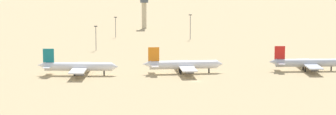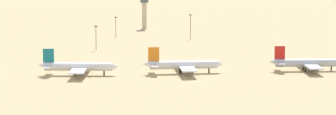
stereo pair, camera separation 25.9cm
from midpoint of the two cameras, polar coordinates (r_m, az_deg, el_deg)
ground at (r=316.41m, az=2.10°, el=-1.81°), size 4000.00×4000.00×0.00m
parked_jet_teal_1 at (r=331.73m, az=-6.87°, el=-0.70°), size 35.80×30.38×11.83m
parked_jet_orange_2 at (r=334.06m, az=1.14°, el=-0.56°), size 36.36×30.39×12.05m
parked_jet_red_3 at (r=346.22m, az=10.50°, el=-0.40°), size 34.93×29.42×11.54m
control_tower at (r=509.45m, az=-1.80°, el=3.75°), size 5.20×5.20×22.84m
light_pole_west at (r=462.70m, az=-3.97°, el=2.46°), size 1.80×0.50×12.79m
light_pole_mid at (r=407.97m, az=-5.47°, el=1.64°), size 1.80×0.50×13.36m
light_pole_east at (r=452.62m, az=1.73°, el=2.49°), size 1.80×0.50×15.10m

